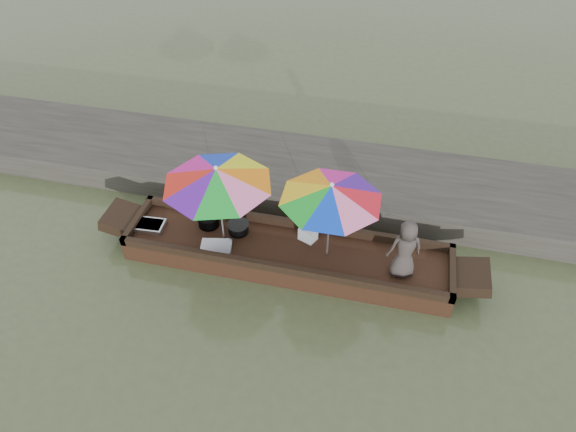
% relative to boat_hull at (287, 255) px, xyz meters
% --- Properties ---
extents(water, '(80.00, 80.00, 0.00)m').
position_rel_boat_hull_xyz_m(water, '(0.00, 0.00, -0.17)').
color(water, '#424E30').
rests_on(water, ground).
extents(dock, '(22.00, 2.20, 0.50)m').
position_rel_boat_hull_xyz_m(dock, '(0.00, 2.20, 0.08)').
color(dock, '#2D2B26').
rests_on(dock, ground).
extents(boat_hull, '(5.62, 1.20, 0.35)m').
position_rel_boat_hull_xyz_m(boat_hull, '(0.00, 0.00, 0.00)').
color(boat_hull, black).
rests_on(boat_hull, water).
extents(cooking_pot, '(0.38, 0.38, 0.20)m').
position_rel_boat_hull_xyz_m(cooking_pot, '(-1.50, 0.25, 0.27)').
color(cooking_pot, black).
rests_on(cooking_pot, boat_hull).
extents(tray_crayfish, '(0.55, 0.40, 0.09)m').
position_rel_boat_hull_xyz_m(tray_crayfish, '(-2.51, -0.06, 0.22)').
color(tray_crayfish, silver).
rests_on(tray_crayfish, boat_hull).
extents(tray_scallop, '(0.59, 0.46, 0.06)m').
position_rel_boat_hull_xyz_m(tray_scallop, '(-1.18, -0.28, 0.21)').
color(tray_scallop, silver).
rests_on(tray_scallop, boat_hull).
extents(charcoal_grill, '(0.36, 0.36, 0.17)m').
position_rel_boat_hull_xyz_m(charcoal_grill, '(-0.93, 0.20, 0.26)').
color(charcoal_grill, black).
rests_on(charcoal_grill, boat_hull).
extents(supply_bag, '(0.34, 0.31, 0.26)m').
position_rel_boat_hull_xyz_m(supply_bag, '(0.31, 0.29, 0.30)').
color(supply_bag, silver).
rests_on(supply_bag, boat_hull).
extents(vendor, '(0.62, 0.50, 1.11)m').
position_rel_boat_hull_xyz_m(vendor, '(1.94, -0.13, 0.73)').
color(vendor, '#3D3532').
rests_on(vendor, boat_hull).
extents(umbrella_bow, '(1.96, 1.96, 1.55)m').
position_rel_boat_hull_xyz_m(umbrella_bow, '(-1.13, 0.00, 0.95)').
color(umbrella_bow, orange).
rests_on(umbrella_bow, boat_hull).
extents(umbrella_stern, '(2.12, 2.12, 1.55)m').
position_rel_boat_hull_xyz_m(umbrella_stern, '(0.70, 0.00, 0.95)').
color(umbrella_stern, red).
rests_on(umbrella_stern, boat_hull).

